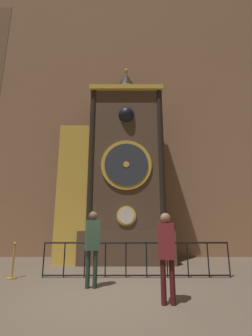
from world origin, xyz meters
name	(u,v)px	position (x,y,z in m)	size (l,w,h in m)	color
ground_plane	(104,295)	(0.00, 0.00, 0.00)	(28.00, 28.00, 0.00)	brown
cathedral_back_wall	(115,104)	(-0.09, 5.29, 7.59)	(24.00, 0.32, 15.21)	#936B4C
clock_tower	(116,174)	(0.09, 3.86, 3.53)	(4.59, 1.79, 8.64)	brown
railing_fence	(136,257)	(0.79, 1.51, 0.55)	(5.46, 0.05, 0.98)	black
visitor_near	(92,240)	(-0.37, 0.48, 1.12)	(0.39, 0.32, 1.84)	#213427
visitor_far	(166,248)	(1.32, -0.61, 1.07)	(0.38, 0.29, 1.77)	#461518
stanchion_post	(12,267)	(-2.76, 1.39, 0.32)	(0.28, 0.28, 0.99)	#B28E33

